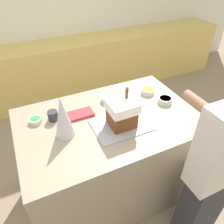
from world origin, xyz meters
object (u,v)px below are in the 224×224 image
at_px(gingerbread_house, 122,113).
at_px(candy_bowl_center_rear, 108,99).
at_px(baking_tray, 121,125).
at_px(candy_bowl_near_tray_left, 165,100).
at_px(candy_bowl_front_corner, 148,91).
at_px(decorative_tree, 63,117).
at_px(person, 215,172).
at_px(mug, 53,116).
at_px(candy_bowl_beside_tree, 36,120).
at_px(cookbook, 79,114).

xyz_separation_m(gingerbread_house, candy_bowl_center_rear, (0.04, 0.35, -0.10)).
height_order(baking_tray, candy_bowl_near_tray_left, candy_bowl_near_tray_left).
relative_size(gingerbread_house, candy_bowl_front_corner, 2.39).
distance_m(baking_tray, candy_bowl_front_corner, 0.54).
height_order(baking_tray, gingerbread_house, gingerbread_house).
relative_size(candy_bowl_near_tray_left, candy_bowl_center_rear, 1.00).
height_order(decorative_tree, person, person).
relative_size(baking_tray, gingerbread_house, 1.47).
relative_size(baking_tray, candy_bowl_front_corner, 3.51).
height_order(candy_bowl_near_tray_left, candy_bowl_center_rear, candy_bowl_near_tray_left).
bearing_deg(mug, decorative_tree, -78.80).
bearing_deg(mug, candy_bowl_center_rear, 5.90).
height_order(decorative_tree, candy_bowl_beside_tree, decorative_tree).
xyz_separation_m(candy_bowl_near_tray_left, cookbook, (-0.76, 0.15, -0.02)).
xyz_separation_m(baking_tray, mug, (-0.47, 0.30, 0.04)).
distance_m(decorative_tree, candy_bowl_beside_tree, 0.33).
height_order(mug, person, person).
bearing_deg(baking_tray, cookbook, 135.24).
xyz_separation_m(baking_tray, person, (0.42, -0.60, -0.11)).
xyz_separation_m(decorative_tree, candy_bowl_near_tray_left, (0.92, 0.03, -0.14)).
bearing_deg(decorative_tree, candy_bowl_center_rear, 29.77).
bearing_deg(candy_bowl_center_rear, baking_tray, -96.59).
bearing_deg(candy_bowl_front_corner, decorative_tree, -165.17).
xyz_separation_m(candy_bowl_beside_tree, cookbook, (0.34, -0.07, -0.01)).
bearing_deg(candy_bowl_near_tray_left, mug, 169.27).
distance_m(candy_bowl_front_corner, mug, 0.91).
xyz_separation_m(candy_bowl_center_rear, cookbook, (-0.30, -0.09, -0.01)).
bearing_deg(gingerbread_house, candy_bowl_near_tray_left, 13.01).
distance_m(cookbook, person, 1.10).
bearing_deg(gingerbread_house, baking_tray, -148.80).
bearing_deg(gingerbread_house, candy_bowl_center_rear, 83.45).
bearing_deg(mug, candy_bowl_beside_tree, 168.18).
xyz_separation_m(candy_bowl_front_corner, person, (-0.03, -0.91, -0.14)).
relative_size(cookbook, person, 0.15).
bearing_deg(cookbook, person, -51.77).
distance_m(candy_bowl_near_tray_left, person, 0.73).
distance_m(candy_bowl_beside_tree, candy_bowl_center_rear, 0.64).
bearing_deg(candy_bowl_near_tray_left, gingerbread_house, -166.99).
xyz_separation_m(decorative_tree, candy_bowl_front_corner, (0.87, 0.23, -0.14)).
height_order(candy_bowl_near_tray_left, cookbook, candy_bowl_near_tray_left).
bearing_deg(decorative_tree, person, -39.14).
bearing_deg(candy_bowl_center_rear, mug, -174.10).
bearing_deg(candy_bowl_near_tray_left, cookbook, 169.15).
height_order(candy_bowl_center_rear, person, person).
xyz_separation_m(decorative_tree, candy_bowl_beside_tree, (-0.18, 0.24, -0.15)).
distance_m(cookbook, mug, 0.21).
height_order(gingerbread_house, person, person).
height_order(candy_bowl_beside_tree, candy_bowl_near_tray_left, candy_bowl_near_tray_left).
height_order(decorative_tree, candy_bowl_center_rear, decorative_tree).
bearing_deg(baking_tray, candy_bowl_center_rear, 83.41).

